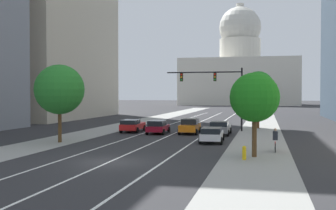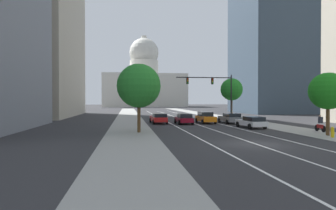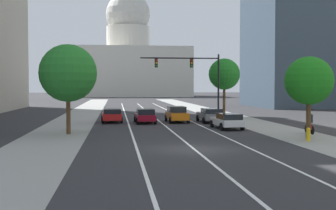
% 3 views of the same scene
% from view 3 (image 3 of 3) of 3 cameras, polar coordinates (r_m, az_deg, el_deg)
% --- Properties ---
extents(ground_plane, '(400.00, 400.00, 0.00)m').
position_cam_3_polar(ground_plane, '(65.98, -2.68, -0.78)').
color(ground_plane, '#2B2B2D').
extents(sidewalk_left, '(4.66, 130.00, 0.01)m').
position_cam_3_polar(sidewalk_left, '(60.99, -10.71, -1.07)').
color(sidewalk_left, gray).
rests_on(sidewalk_left, ground).
extents(sidewalk_right, '(4.66, 130.00, 0.01)m').
position_cam_3_polar(sidewalk_right, '(62.28, 5.82, -0.97)').
color(sidewalk_right, gray).
rests_on(sidewalk_right, ground).
extents(lane_stripe_left, '(0.16, 90.00, 0.01)m').
position_cam_3_polar(lane_stripe_left, '(50.87, -5.22, -1.71)').
color(lane_stripe_left, white).
rests_on(lane_stripe_left, ground).
extents(lane_stripe_center, '(0.16, 90.00, 0.01)m').
position_cam_3_polar(lane_stripe_center, '(51.05, -1.54, -1.69)').
color(lane_stripe_center, white).
rests_on(lane_stripe_center, ground).
extents(lane_stripe_right, '(0.16, 90.00, 0.01)m').
position_cam_3_polar(lane_stripe_right, '(51.44, 2.10, -1.66)').
color(lane_stripe_right, white).
rests_on(lane_stripe_right, ground).
extents(capitol_building, '(43.13, 29.03, 38.64)m').
position_cam_3_polar(capitol_building, '(165.21, -5.03, 5.46)').
color(capitol_building, beige).
rests_on(capitol_building, ground).
extents(car_orange, '(2.09, 4.56, 1.59)m').
position_cam_3_polar(car_orange, '(45.76, 1.11, -1.14)').
color(car_orange, orange).
rests_on(car_orange, ground).
extents(car_white, '(2.14, 4.72, 1.34)m').
position_cam_3_polar(car_white, '(38.78, 7.47, -1.95)').
color(car_white, silver).
rests_on(car_white, ground).
extents(car_crimson, '(2.05, 4.28, 1.43)m').
position_cam_3_polar(car_crimson, '(44.41, -2.90, -1.34)').
color(car_crimson, maroon).
rests_on(car_crimson, ground).
extents(car_red, '(2.20, 4.78, 1.41)m').
position_cam_3_polar(car_red, '(45.69, -7.11, -1.26)').
color(car_red, red).
rests_on(car_red, ground).
extents(car_gray, '(2.13, 4.78, 1.43)m').
position_cam_3_polar(car_gray, '(45.53, 5.34, -1.25)').
color(car_gray, slate).
rests_on(car_gray, ground).
extents(traffic_signal_mast, '(8.77, 0.39, 7.17)m').
position_cam_3_polar(traffic_signal_mast, '(50.08, 3.34, 4.18)').
color(traffic_signal_mast, black).
rests_on(traffic_signal_mast, ground).
extents(fire_hydrant, '(0.26, 0.35, 0.91)m').
position_cam_3_polar(fire_hydrant, '(31.26, 17.25, -3.54)').
color(fire_hydrant, yellow).
rests_on(fire_hydrant, ground).
extents(cyclist, '(0.36, 1.70, 1.72)m').
position_cam_3_polar(cyclist, '(36.04, 17.39, -2.15)').
color(cyclist, black).
rests_on(cyclist, ground).
extents(street_tree_far_right, '(3.79, 3.79, 7.00)m').
position_cam_3_polar(street_tree_far_right, '(55.44, 7.09, 3.86)').
color(street_tree_far_right, '#51381E').
rests_on(street_tree_far_right, ground).
extents(street_tree_near_right, '(3.33, 3.33, 5.68)m').
position_cam_3_polar(street_tree_near_right, '(32.61, 17.30, 2.91)').
color(street_tree_near_right, '#51381E').
rests_on(street_tree_near_right, ground).
extents(street_tree_mid_left, '(4.34, 4.34, 6.79)m').
position_cam_3_polar(street_tree_mid_left, '(34.92, -12.47, 3.93)').
color(street_tree_mid_left, '#51381E').
rests_on(street_tree_mid_left, ground).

